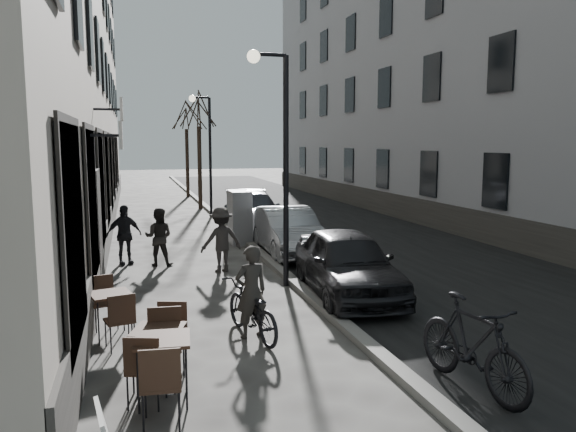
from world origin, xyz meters
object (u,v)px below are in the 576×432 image
tree_far (186,115)px  pedestrian_far (124,235)px  car_far (253,211)px  utility_cabinet (239,217)px  car_mid (288,231)px  pedestrian_mid (221,240)px  bicycle (251,309)px  streetlamp_near (278,143)px  bistro_set_a (163,363)px  tree_near (199,110)px  bistro_set_b (159,351)px  car_near (347,263)px  moped (472,345)px  bistro_set_c (111,311)px  pedestrian_near (159,237)px  streetlamp_far (206,142)px

tree_far → pedestrian_far: (-3.38, -17.74, -3.88)m
pedestrian_far → car_far: pedestrian_far is taller
utility_cabinet → car_mid: size_ratio=0.41×
pedestrian_mid → car_far: 6.85m
bicycle → pedestrian_far: (-2.05, 6.31, 0.31)m
streetlamp_near → bistro_set_a: bearing=-119.0°
tree_near → bistro_set_b: bearing=-98.4°
bicycle → pedestrian_far: pedestrian_far is taller
bicycle → pedestrian_mid: size_ratio=1.11×
tree_near → bistro_set_b: size_ratio=3.56×
tree_near → car_near: bearing=-86.1°
bistro_set_a → moped: size_ratio=0.83×
utility_cabinet → moped: 11.23m
car_mid → car_far: size_ratio=0.86×
bistro_set_a → moped: moped is taller
bistro_set_b → bicycle: (1.55, 1.47, -0.00)m
bistro_set_a → tree_far: bearing=88.8°
bistro_set_a → bistro_set_c: (-0.69, 2.54, -0.04)m
bistro_set_b → pedestrian_near: size_ratio=1.07×
bistro_set_a → car_mid: size_ratio=0.41×
tree_near → pedestrian_mid: (-1.07, -13.26, -3.86)m
car_near → moped: (-0.11, -4.60, -0.09)m
tree_near → pedestrian_mid: 13.85m
pedestrian_near → car_near: bearing=147.6°
bistro_set_a → pedestrian_mid: size_ratio=1.04×
streetlamp_far → car_far: (1.17, -3.76, -2.49)m
tree_near → pedestrian_near: (-2.52, -12.14, -3.91)m
bistro_set_a → car_near: (3.95, 3.87, 0.20)m
pedestrian_near → tree_far: bearing=-82.4°
utility_cabinet → car_far: (1.01, 2.80, -0.16)m
car_mid → moped: car_mid is taller
tree_far → bistro_set_a: (-2.85, -26.01, -4.17)m
streetlamp_far → pedestrian_mid: 10.57m
bistro_set_c → pedestrian_mid: 4.90m
car_far → streetlamp_near: bearing=-93.1°
bistro_set_a → bicycle: (1.52, 1.97, -0.03)m
tree_near → pedestrian_far: bearing=-106.1°
utility_cabinet → moped: (0.91, -11.19, -0.23)m
streetlamp_near → pedestrian_far: (-3.31, 3.26, -2.38)m
tree_near → pedestrian_near: bearing=-101.7°
bistro_set_b → car_near: car_near is taller
bistro_set_a → pedestrian_far: 8.30m
bicycle → pedestrian_near: bearing=-91.9°
streetlamp_near → bistro_set_c: 5.04m
bistro_set_b → pedestrian_mid: pedestrian_mid is taller
streetlamp_near → pedestrian_mid: size_ratio=3.17×
bistro_set_a → pedestrian_mid: pedestrian_mid is taller
streetlamp_far → bicycle: streetlamp_far is taller
bistro_set_c → bistro_set_a: bearing=-89.3°
pedestrian_mid → bicycle: bearing=75.1°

